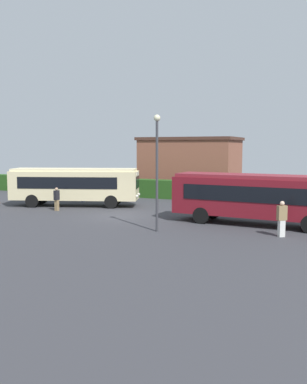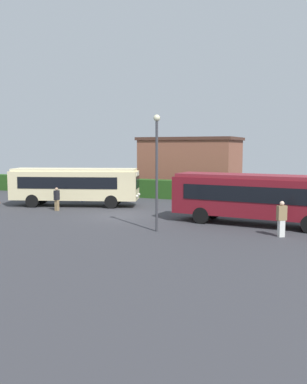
{
  "view_description": "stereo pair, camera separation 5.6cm",
  "coord_description": "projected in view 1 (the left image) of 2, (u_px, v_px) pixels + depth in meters",
  "views": [
    {
      "loc": [
        13.25,
        -24.63,
        4.62
      ],
      "look_at": [
        1.83,
        1.65,
        1.54
      ],
      "focal_mm": 39.32,
      "sensor_mm": 36.0,
      "label": 1
    },
    {
      "loc": [
        13.3,
        -24.61,
        4.62
      ],
      "look_at": [
        1.83,
        1.65,
        1.54
      ],
      "focal_mm": 39.32,
      "sensor_mm": 36.0,
      "label": 2
    }
  ],
  "objects": [
    {
      "name": "depot_building",
      "position": [
        191.0,
        165.0,
        42.69
      ],
      "size": [
        9.57,
        6.44,
        5.58
      ],
      "color": "brown",
      "rests_on": "ground_plane"
    },
    {
      "name": "bus_maroon",
      "position": [
        258.0,
        196.0,
        24.76
      ],
      "size": [
        10.33,
        3.13,
        3.0
      ],
      "rotation": [
        0.0,
        0.0,
        -0.07
      ],
      "color": "maroon",
      "rests_on": "ground_plane"
    },
    {
      "name": "person_center",
      "position": [
        57.0,
        198.0,
        30.5
      ],
      "size": [
        0.29,
        0.4,
        1.7
      ],
      "rotation": [
        0.0,
        0.0,
        6.21
      ],
      "color": "olive",
      "rests_on": "ground_plane"
    },
    {
      "name": "bus_cream",
      "position": [
        75.0,
        184.0,
        32.83
      ],
      "size": [
        10.08,
        5.39,
        2.96
      ],
      "rotation": [
        0.0,
        0.0,
        0.33
      ],
      "color": "beige",
      "rests_on": "ground_plane"
    },
    {
      "name": "ground_plane",
      "position": [
        119.0,
        216.0,
        28.2
      ],
      "size": [
        64.0,
        64.0,
        0.0
      ],
      "primitive_type": "plane",
      "color": "#38383D"
    },
    {
      "name": "hedge_row",
      "position": [
        174.0,
        190.0,
        37.63
      ],
      "size": [
        44.0,
        1.34,
        1.65
      ],
      "primitive_type": "cube",
      "color": "#244E1A",
      "rests_on": "ground_plane"
    },
    {
      "name": "person_left",
      "position": [
        83.0,
        191.0,
        35.48
      ],
      "size": [
        0.48,
        0.54,
        1.68
      ],
      "rotation": [
        0.0,
        0.0,
        5.72
      ],
      "color": "#334C8C",
      "rests_on": "ground_plane"
    },
    {
      "name": "person_right",
      "position": [
        282.0,
        218.0,
        21.59
      ],
      "size": [
        0.54,
        0.5,
        1.86
      ],
      "rotation": [
        0.0,
        0.0,
        2.23
      ],
      "color": "silver",
      "rests_on": "ground_plane"
    },
    {
      "name": "lamppost",
      "position": [
        157.0,
        160.0,
        22.67
      ],
      "size": [
        0.36,
        0.36,
        6.34
      ],
      "color": "#38383D",
      "rests_on": "ground_plane"
    }
  ]
}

